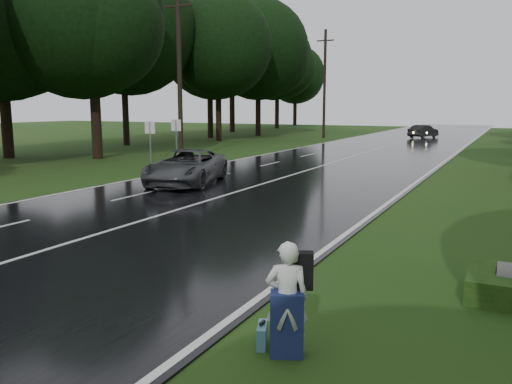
% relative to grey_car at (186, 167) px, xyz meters
% --- Properties ---
extents(ground, '(160.00, 160.00, 0.00)m').
position_rel_grey_car_xyz_m(ground, '(2.89, -11.27, -0.78)').
color(ground, '#234013').
rests_on(ground, ground).
extents(road, '(12.00, 140.00, 0.04)m').
position_rel_grey_car_xyz_m(road, '(2.89, 8.73, -0.76)').
color(road, black).
rests_on(road, ground).
extents(lane_center, '(0.12, 140.00, 0.01)m').
position_rel_grey_car_xyz_m(lane_center, '(2.89, 8.73, -0.73)').
color(lane_center, silver).
rests_on(lane_center, road).
extents(grey_car, '(3.73, 5.75, 1.47)m').
position_rel_grey_car_xyz_m(grey_car, '(0.00, 0.00, 0.00)').
color(grey_car, '#424447').
rests_on(grey_car, road).
extents(far_car, '(2.65, 4.24, 1.32)m').
position_rel_grey_car_xyz_m(far_car, '(3.70, 38.12, -0.08)').
color(far_car, black).
rests_on(far_car, road).
extents(hitchhiker, '(0.69, 0.66, 1.60)m').
position_rel_grey_car_xyz_m(hitchhiker, '(9.93, -12.31, -0.04)').
color(hitchhiker, silver).
rests_on(hitchhiker, ground).
extents(suitcase, '(0.28, 0.45, 0.31)m').
position_rel_grey_car_xyz_m(suitcase, '(9.50, -12.22, -0.62)').
color(suitcase, teal).
rests_on(suitcase, ground).
extents(utility_pole_mid, '(1.80, 0.28, 10.04)m').
position_rel_grey_car_xyz_m(utility_pole_mid, '(-5.61, 7.80, -0.78)').
color(utility_pole_mid, black).
rests_on(utility_pole_mid, ground).
extents(utility_pole_far, '(1.80, 0.28, 10.91)m').
position_rel_grey_car_xyz_m(utility_pole_far, '(-5.61, 33.67, -0.78)').
color(utility_pole_far, black).
rests_on(utility_pole_far, ground).
extents(road_sign_a, '(0.61, 0.10, 2.54)m').
position_rel_grey_car_xyz_m(road_sign_a, '(-4.31, 3.17, -0.78)').
color(road_sign_a, white).
rests_on(road_sign_a, ground).
extents(road_sign_b, '(0.62, 0.10, 2.59)m').
position_rel_grey_car_xyz_m(road_sign_b, '(-4.31, 5.48, -0.78)').
color(road_sign_b, white).
rests_on(road_sign_b, ground).
extents(tree_left_d, '(9.69, 9.69, 15.15)m').
position_rel_grey_car_xyz_m(tree_left_d, '(-11.37, 6.86, -0.78)').
color(tree_left_d, black).
rests_on(tree_left_d, ground).
extents(tree_left_e, '(9.90, 9.90, 15.47)m').
position_rel_grey_car_xyz_m(tree_left_e, '(-13.12, 25.02, -0.78)').
color(tree_left_e, black).
rests_on(tree_left_e, ground).
extents(tree_left_f, '(10.10, 10.10, 15.78)m').
position_rel_grey_car_xyz_m(tree_left_f, '(-13.49, 34.27, -0.78)').
color(tree_left_f, black).
rests_on(tree_left_f, ground).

